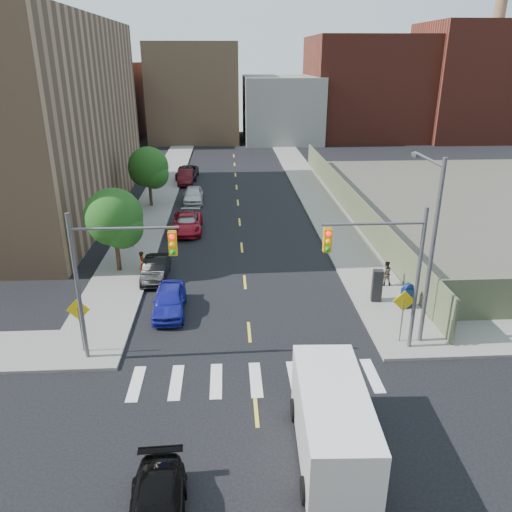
{
  "coord_description": "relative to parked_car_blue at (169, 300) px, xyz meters",
  "views": [
    {
      "loc": [
        -0.92,
        -13.9,
        12.94
      ],
      "look_at": [
        0.65,
        13.3,
        2.0
      ],
      "focal_mm": 35.0,
      "sensor_mm": 36.0,
      "label": 1
    }
  ],
  "objects": [
    {
      "name": "tree_west_near",
      "position": [
        -3.8,
        5.69,
        2.76
      ],
      "size": [
        3.66,
        3.64,
        5.52
      ],
      "color": "#332114",
      "rests_on": "ground"
    },
    {
      "name": "smokestack",
      "position": [
        46.2,
        59.65,
        13.29
      ],
      "size": [
        1.8,
        1.8,
        28.0
      ],
      "primitive_type": "cylinder",
      "color": "#8C6B4C",
      "rests_on": "ground"
    },
    {
      "name": "bg_bldg_west",
      "position": [
        -17.8,
        59.65,
        5.29
      ],
      "size": [
        14.0,
        18.0,
        12.0
      ],
      "primitive_type": "cube",
      "color": "#592319",
      "rests_on": "ground"
    },
    {
      "name": "signal_ne",
      "position": [
        10.18,
        -4.35,
        3.81
      ],
      "size": [
        4.59,
        0.3,
        7.0
      ],
      "color": "#59595E",
      "rests_on": "ground"
    },
    {
      "name": "bg_bldg_center",
      "position": [
        12.2,
        59.65,
        4.29
      ],
      "size": [
        12.0,
        16.0,
        10.0
      ],
      "primitive_type": "cube",
      "color": "gray",
      "rests_on": "ground"
    },
    {
      "name": "ground",
      "position": [
        4.2,
        -10.35,
        -0.71
      ],
      "size": [
        160.0,
        160.0,
        0.0
      ],
      "primitive_type": "plane",
      "color": "black",
      "rests_on": "ground"
    },
    {
      "name": "pedestrian_west",
      "position": [
        -2.1,
        4.57,
        0.26
      ],
      "size": [
        0.61,
        0.71,
        1.65
      ],
      "primitive_type": "imported",
      "rotation": [
        0.0,
        0.0,
        2.0
      ],
      "color": "gray",
      "rests_on": "sidewalk_nw"
    },
    {
      "name": "parked_car_white",
      "position": [
        0.0,
        21.79,
        0.05
      ],
      "size": [
        1.9,
        4.54,
        1.53
      ],
      "primitive_type": "imported",
      "rotation": [
        0.0,
        0.0,
        0.02
      ],
      "color": "silver",
      "rests_on": "ground"
    },
    {
      "name": "warn_sign_ne",
      "position": [
        11.4,
        -3.85,
        1.28
      ],
      "size": [
        1.06,
        0.06,
        2.83
      ],
      "color": "#59595E",
      "rests_on": "ground"
    },
    {
      "name": "mailbox",
      "position": [
        12.91,
        -0.41,
        0.13
      ],
      "size": [
        0.7,
        0.63,
        1.42
      ],
      "rotation": [
        0.0,
        0.0,
        0.37
      ],
      "color": "#0E1D52",
      "rests_on": "sidewalk_ne"
    },
    {
      "name": "warn_sign_midwest",
      "position": [
        -3.6,
        9.65,
        1.28
      ],
      "size": [
        1.06,
        0.06,
        2.83
      ],
      "color": "#59595E",
      "rests_on": "ground"
    },
    {
      "name": "parked_car_black",
      "position": [
        -1.3,
        4.51,
        -0.05
      ],
      "size": [
        1.48,
        4.04,
        1.32
      ],
      "primitive_type": "imported",
      "rotation": [
        0.0,
        0.0,
        -0.02
      ],
      "color": "black",
      "rests_on": "ground"
    },
    {
      "name": "sidewalk_ne",
      "position": [
        11.95,
        31.15,
        -0.64
      ],
      "size": [
        3.5,
        73.0,
        0.15
      ],
      "primitive_type": "cube",
      "color": "gray",
      "rests_on": "ground"
    },
    {
      "name": "payphone",
      "position": [
        11.46,
        0.44,
        0.36
      ],
      "size": [
        0.61,
        0.52,
        1.85
      ],
      "primitive_type": "cube",
      "rotation": [
        0.0,
        0.0,
        -0.13
      ],
      "color": "black",
      "rests_on": "sidewalk_ne"
    },
    {
      "name": "streetlight_ne",
      "position": [
        12.4,
        -3.45,
        4.51
      ],
      "size": [
        0.25,
        3.7,
        9.0
      ],
      "color": "#59595E",
      "rests_on": "ground"
    },
    {
      "name": "warn_sign_nw",
      "position": [
        -3.6,
        -3.85,
        1.28
      ],
      "size": [
        1.06,
        0.06,
        2.83
      ],
      "color": "#59595E",
      "rests_on": "ground"
    },
    {
      "name": "cargo_van",
      "position": [
        6.65,
        -10.67,
        0.69
      ],
      "size": [
        2.64,
        5.92,
        2.67
      ],
      "rotation": [
        0.0,
        0.0,
        -0.04
      ],
      "color": "silver",
      "rests_on": "ground"
    },
    {
      "name": "parked_car_red",
      "position": [
        0.0,
        13.43,
        -0.01
      ],
      "size": [
        2.42,
        5.1,
        1.41
      ],
      "primitive_type": "imported",
      "rotation": [
        0.0,
        0.0,
        0.02
      ],
      "color": "maroon",
      "rests_on": "ground"
    },
    {
      "name": "bg_bldg_midwest",
      "position": [
        -1.8,
        61.65,
        6.79
      ],
      "size": [
        14.0,
        16.0,
        15.0
      ],
      "primitive_type": "cube",
      "color": "#8C6B4C",
      "rests_on": "ground"
    },
    {
      "name": "parked_car_maroon",
      "position": [
        -1.3,
        29.55,
        0.06
      ],
      "size": [
        1.89,
        4.75,
        1.54
      ],
      "primitive_type": "imported",
      "rotation": [
        0.0,
        0.0,
        0.06
      ],
      "color": "#3C0C0F",
      "rests_on": "ground"
    },
    {
      "name": "pedestrian_east",
      "position": [
        12.58,
        2.46,
        0.2
      ],
      "size": [
        0.78,
        0.63,
        1.52
      ],
      "primitive_type": "imported",
      "rotation": [
        0.0,
        0.0,
        3.07
      ],
      "color": "gray",
      "rests_on": "sidewalk_ne"
    },
    {
      "name": "tree_west_far",
      "position": [
        -3.8,
        20.69,
        2.76
      ],
      "size": [
        3.66,
        3.64,
        5.52
      ],
      "color": "#332114",
      "rests_on": "ground"
    },
    {
      "name": "parked_car_blue",
      "position": [
        0.0,
        0.0,
        0.0
      ],
      "size": [
        1.79,
        4.23,
        1.43
      ],
      "primitive_type": "imported",
      "rotation": [
        0.0,
        0.0,
        0.02
      ],
      "color": "#1B1F99",
      "rests_on": "ground"
    },
    {
      "name": "sidewalk_nw",
      "position": [
        -3.55,
        31.15,
        -0.64
      ],
      "size": [
        3.5,
        73.0,
        0.15
      ],
      "primitive_type": "cube",
      "color": "gray",
      "rests_on": "ground"
    },
    {
      "name": "bg_bldg_fareast",
      "position": [
        42.2,
        59.65,
        8.29
      ],
      "size": [
        14.0,
        16.0,
        18.0
      ],
      "primitive_type": "cube",
      "color": "#592319",
      "rests_on": "ground"
    },
    {
      "name": "fence_north",
      "position": [
        13.8,
        17.65,
        0.54
      ],
      "size": [
        0.12,
        44.0,
        2.5
      ],
      "primitive_type": "cube",
      "color": "#50593E",
      "rests_on": "ground"
    },
    {
      "name": "bg_bldg_east",
      "position": [
        26.2,
        61.65,
        7.29
      ],
      "size": [
        18.0,
        18.0,
        16.0
      ],
      "primitive_type": "cube",
      "color": "#592319",
      "rests_on": "ground"
    },
    {
      "name": "parked_car_silver",
      "position": [
        0.0,
        13.57,
        -0.05
      ],
      "size": [
        2.24,
        4.74,
        1.34
      ],
      "primitive_type": "imported",
      "rotation": [
        0.0,
        0.0,
        -0.08
      ],
      "color": "#A7A9AF",
      "rests_on": "ground"
    },
    {
      "name": "parked_car_grey",
      "position": [
        -1.3,
        32.07,
        -0.02
      ],
      "size": [
        2.45,
        5.05,
        1.39
      ],
      "primitive_type": "imported",
      "rotation": [
        0.0,
        0.0,
        -0.03
      ],
      "color": "black",
      "rests_on": "ground"
    },
    {
      "name": "signal_nw",
      "position": [
        -1.78,
        -4.35,
        3.81
      ],
      "size": [
        4.59,
        0.3,
        7.0
      ],
      "color": "#59595E",
      "rests_on": "ground"
    }
  ]
}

